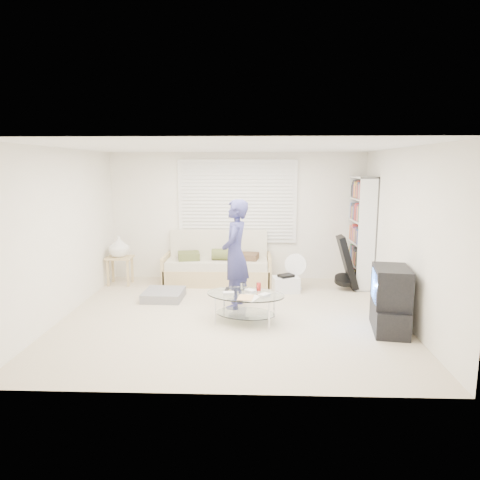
{
  "coord_description": "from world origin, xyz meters",
  "views": [
    {
      "loc": [
        0.35,
        -6.16,
        2.24
      ],
      "look_at": [
        0.12,
        0.3,
        1.12
      ],
      "focal_mm": 32.0,
      "sensor_mm": 36.0,
      "label": 1
    }
  ],
  "objects_px": {
    "futon_sofa": "(218,266)",
    "bookshelf": "(361,232)",
    "tv_unit": "(390,300)",
    "coffee_table": "(246,299)"
  },
  "relations": [
    {
      "from": "tv_unit",
      "to": "coffee_table",
      "type": "xyz_separation_m",
      "value": [
        -1.98,
        0.27,
        -0.09
      ]
    },
    {
      "from": "futon_sofa",
      "to": "coffee_table",
      "type": "bearing_deg",
      "value": -74.42
    },
    {
      "from": "tv_unit",
      "to": "coffee_table",
      "type": "distance_m",
      "value": 2.0
    },
    {
      "from": "coffee_table",
      "to": "futon_sofa",
      "type": "bearing_deg",
      "value": 105.58
    },
    {
      "from": "futon_sofa",
      "to": "coffee_table",
      "type": "distance_m",
      "value": 2.18
    },
    {
      "from": "tv_unit",
      "to": "coffee_table",
      "type": "height_order",
      "value": "tv_unit"
    },
    {
      "from": "futon_sofa",
      "to": "bookshelf",
      "type": "relative_size",
      "value": 1.0
    },
    {
      "from": "futon_sofa",
      "to": "tv_unit",
      "type": "relative_size",
      "value": 2.29
    },
    {
      "from": "futon_sofa",
      "to": "tv_unit",
      "type": "xyz_separation_m",
      "value": [
        2.56,
        -2.37,
        0.11
      ]
    },
    {
      "from": "futon_sofa",
      "to": "bookshelf",
      "type": "xyz_separation_m",
      "value": [
        2.69,
        -0.11,
        0.7
      ]
    }
  ]
}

